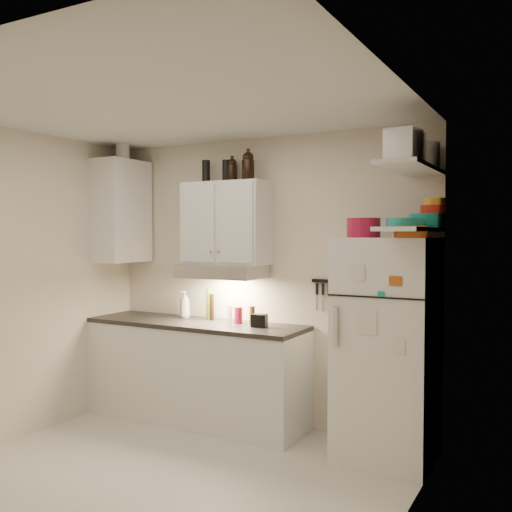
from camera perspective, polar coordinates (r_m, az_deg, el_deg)
The scene contains 36 objects.
floor at distance 4.32m, azimuth -9.34°, elevation -21.55°, with size 3.20×3.00×0.02m, color beige.
ceiling at distance 4.05m, azimuth -9.59°, elevation 14.79°, with size 3.20×3.00×0.02m, color silver.
back_wall at distance 5.24m, azimuth 0.81°, elevation -2.45°, with size 3.20×0.02×2.60m, color beige.
left_wall at distance 5.12m, azimuth -23.78°, elevation -2.75°, with size 0.02×3.00×2.60m, color beige.
right_wall at distance 3.24m, azimuth 13.62°, elevation -5.42°, with size 0.02×3.00×2.60m, color beige.
base_cabinet at distance 5.40m, azimuth -6.05°, elevation -11.58°, with size 2.10×0.60×0.88m, color white.
countertop at distance 5.31m, azimuth -6.07°, elevation -6.75°, with size 2.10×0.62×0.04m, color #272321.
upper_cabinet at distance 5.22m, azimuth -3.01°, elevation 3.30°, with size 0.80×0.33×0.75m, color white.
side_cabinet at distance 5.80m, azimuth -13.34°, elevation 4.37°, with size 0.33×0.55×1.00m, color white.
range_hood at distance 5.17m, azimuth -3.38°, elevation -1.52°, with size 0.76×0.46×0.12m, color silver.
fridge at distance 4.51m, azimuth 12.99°, elevation -9.04°, with size 0.70×0.68×1.70m, color white.
shelf_hi at distance 4.27m, azimuth 15.26°, elevation 8.50°, with size 0.30×0.95×0.03m, color white.
shelf_lo at distance 4.25m, azimuth 15.20°, elevation 2.59°, with size 0.30×0.95×0.03m, color white.
knife_strip at distance 4.93m, azimuth 7.89°, elevation -2.54°, with size 0.42×0.02×0.03m, color black.
dutch_oven at distance 4.44m, azimuth 10.71°, elevation 2.79°, with size 0.26×0.26×0.15m, color #A51336.
book_stack at distance 4.14m, azimuth 15.15°, elevation 2.34°, with size 0.20×0.25×0.08m, color #B65016.
spice_jar at distance 4.37m, azimuth 13.85°, elevation 2.53°, with size 0.07×0.07×0.11m, color silver.
stock_pot at distance 4.56m, azimuth 16.16°, elevation 9.53°, with size 0.28×0.28×0.20m, color silver.
tin_a at distance 4.19m, azimuth 14.67°, elevation 10.37°, with size 0.22×0.20×0.22m, color #AAAAAD.
tin_b at distance 3.95m, azimuth 14.53°, elevation 10.73°, with size 0.20×0.20×0.20m, color #AAAAAD.
bowl_teal at distance 4.54m, azimuth 16.73°, elevation 3.40°, with size 0.27×0.27×0.11m, color teal.
bowl_orange at distance 4.57m, azimuth 17.43°, elevation 4.46°, with size 0.21×0.21×0.06m, color red.
bowl_yellow at distance 4.58m, azimuth 17.44°, elevation 5.19°, with size 0.17×0.17×0.05m, color gold.
plates at distance 4.30m, azimuth 14.67°, elevation 3.23°, with size 0.27×0.27×0.07m, color teal.
growler_a at distance 5.30m, azimuth -2.40°, elevation 8.57°, with size 0.10×0.10×0.23m, color black, non-canonical shape.
growler_b at distance 5.13m, azimuth -0.79°, elevation 9.00°, with size 0.11×0.11×0.26m, color black, non-canonical shape.
thermos_a at distance 5.30m, azimuth -3.00°, elevation 8.46°, with size 0.07×0.07×0.21m, color black.
thermos_b at distance 5.42m, azimuth -5.02°, elevation 8.38°, with size 0.07×0.07×0.22m, color black.
side_jar at distance 5.80m, azimuth -13.19°, elevation 10.23°, with size 0.14×0.14×0.18m, color silver.
soap_bottle at distance 5.54m, azimuth -7.13°, elevation -4.67°, with size 0.11×0.11×0.29m, color white.
pepper_mill at distance 5.12m, azimuth -0.39°, elevation -5.93°, with size 0.05×0.05×0.16m, color brown.
oil_bottle at distance 5.37m, azimuth -4.69°, elevation -4.82°, with size 0.06×0.06×0.30m, color #3B6318.
vinegar_bottle at distance 5.37m, azimuth -4.50°, elevation -5.09°, with size 0.05×0.05×0.25m, color black.
clear_bottle at distance 5.23m, azimuth -2.66°, elevation -5.79°, with size 0.05×0.05×0.16m, color silver.
red_jar at distance 5.16m, azimuth -1.78°, elevation -5.93°, with size 0.07×0.07×0.15m, color #A51336.
caddy at distance 4.97m, azimuth 0.33°, elevation -6.47°, with size 0.13×0.09×0.11m, color black.
Camera 1 is at (2.44, -3.10, 1.73)m, focal length 40.00 mm.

